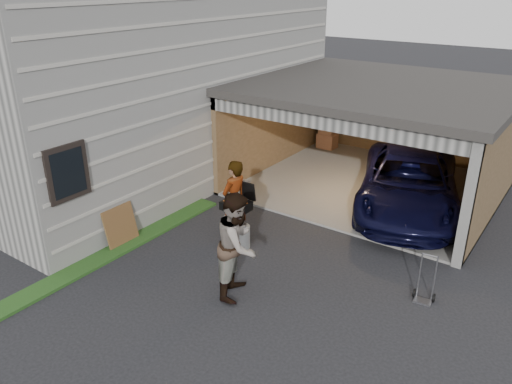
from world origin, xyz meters
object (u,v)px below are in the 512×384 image
bbq_grill (237,207)px  man (238,245)px  hand_truck (424,292)px  minivan (409,185)px  woman (234,201)px  propane_tank (242,237)px  plywood_panel (121,226)px

bbq_grill → man: bearing=-52.3°
bbq_grill → hand_truck: 4.19m
man → bbq_grill: size_ratio=1.48×
minivan → bbq_grill: 4.47m
woman → man: man is taller
man → hand_truck: bearing=-78.7°
minivan → bbq_grill: (-2.54, -3.67, 0.12)m
hand_truck → propane_tank: bearing=178.2°
bbq_grill → hand_truck: (4.14, 0.16, -0.63)m
minivan → man: bearing=-122.1°
man → bbq_grill: 2.01m
bbq_grill → propane_tank: bearing=-34.4°
minivan → hand_truck: (1.60, -3.52, -0.51)m
woman → plywood_panel: woman is taller
woman → hand_truck: 4.29m
man → hand_truck: (2.92, 1.74, -0.83)m
hand_truck → man: bearing=-156.0°
minivan → plywood_panel: minivan is taller
minivan → woman: (-2.61, -3.67, 0.24)m
woman → bbq_grill: 0.15m
minivan → bbq_grill: minivan is taller
woman → bbq_grill: bearing=94.1°
woman → plywood_panel: bearing=-44.6°
bbq_grill → propane_tank: (0.27, -0.18, -0.56)m
man → propane_tank: man is taller
woman → hand_truck: size_ratio=1.98×
bbq_grill → plywood_panel: (-1.98, -1.61, -0.37)m
woman → man: size_ratio=0.93×
woman → propane_tank: bearing=66.9°
man → hand_truck: size_ratio=2.13×
bbq_grill → minivan: bearing=55.4°
plywood_panel → minivan: bearing=49.5°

